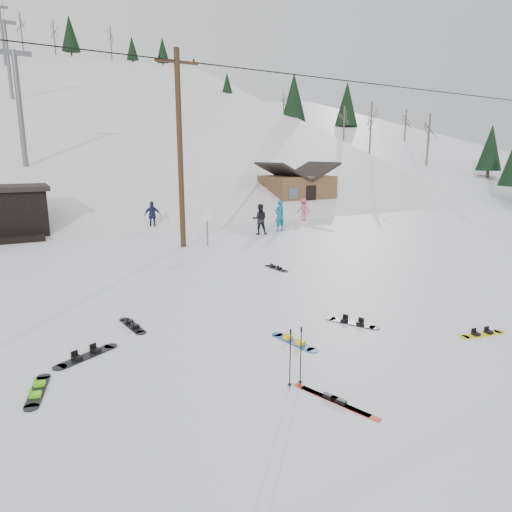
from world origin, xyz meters
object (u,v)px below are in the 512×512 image
utility_pole (180,148)px  hero_skis (335,400)px  hero_snowboard (294,342)px  cabin (297,191)px

utility_pole → hero_skis: (-2.30, -14.84, -4.65)m
hero_snowboard → hero_skis: bearing=151.7°
cabin → hero_skis: 29.21m
hero_skis → utility_pole: bearing=62.6°
cabin → hero_skis: cabin is taller
utility_pole → hero_snowboard: (-1.52, -12.27, -4.65)m
utility_pole → hero_skis: bearing=-98.8°
utility_pole → hero_snowboard: bearing=-97.0°
hero_snowboard → utility_pole: bearing=-18.4°
hero_snowboard → cabin: bearing=-44.4°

